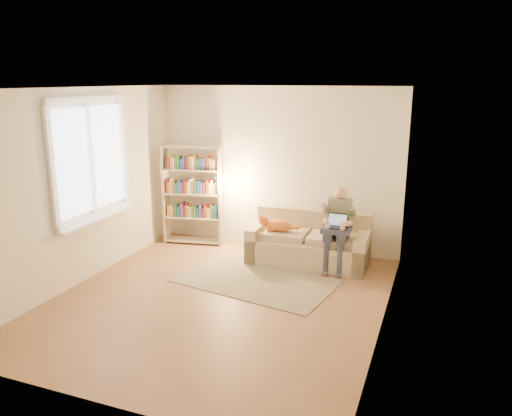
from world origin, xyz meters
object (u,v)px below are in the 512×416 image
at_px(sofa, 309,245).
at_px(cat, 280,225).
at_px(person, 338,224).
at_px(laptop, 331,223).
at_px(bookshelf, 193,190).

height_order(sofa, cat, sofa).
height_order(person, cat, person).
distance_m(laptop, bookshelf, 2.46).
height_order(sofa, laptop, laptop).
xyz_separation_m(person, laptop, (-0.09, -0.09, 0.02)).
bearing_deg(laptop, cat, 171.62).
bearing_deg(cat, laptop, -8.38).
height_order(sofa, bookshelf, bookshelf).
bearing_deg(sofa, bookshelf, 173.18).
bearing_deg(bookshelf, laptop, -20.81).
relative_size(laptop, bookshelf, 0.17).
height_order(laptop, bookshelf, bookshelf).
xyz_separation_m(laptop, bookshelf, (-2.42, 0.42, 0.21)).
bearing_deg(bookshelf, person, -18.42).
bearing_deg(laptop, sofa, 147.56).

